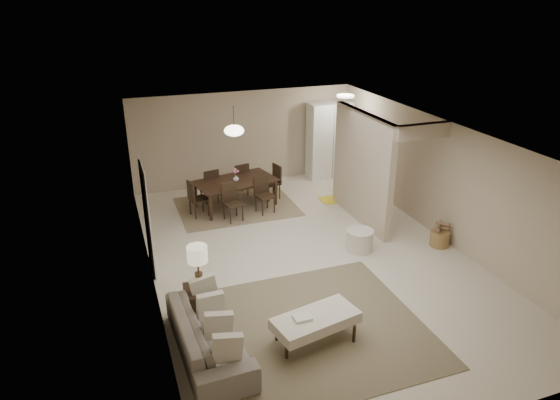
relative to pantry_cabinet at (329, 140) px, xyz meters
name	(u,v)px	position (x,y,z in m)	size (l,w,h in m)	color
floor	(308,256)	(-2.35, -4.15, -1.05)	(9.00, 9.00, 0.00)	beige
ceiling	(310,135)	(-2.35, -4.15, 1.45)	(9.00, 9.00, 0.00)	white
back_wall	(244,138)	(-2.35, 0.35, 0.20)	(6.00, 6.00, 0.00)	tan
left_wall	(147,221)	(-5.35, -4.15, 0.20)	(9.00, 9.00, 0.00)	tan
right_wall	(442,180)	(0.65, -4.15, 0.20)	(9.00, 9.00, 0.00)	tan
partition	(362,168)	(-0.55, -2.90, 0.20)	(0.15, 2.50, 2.50)	tan
doorway	(147,219)	(-5.32, -3.55, -0.03)	(0.04, 0.90, 2.04)	black
pantry_cabinet	(329,140)	(0.00, 0.00, 0.00)	(1.20, 0.55, 2.10)	white
flush_light	(345,96)	(-0.05, -0.95, 1.41)	(0.44, 0.44, 0.05)	white
living_rug	(319,326)	(-3.04, -6.30, -1.04)	(3.20, 3.20, 0.01)	brown
sofa	(208,334)	(-4.80, -6.30, -0.73)	(0.85, 2.17, 0.63)	gray
ottoman_bench	(316,321)	(-3.24, -6.60, -0.68)	(1.39, 0.84, 0.46)	silver
side_table	(201,304)	(-4.75, -5.48, -0.77)	(0.52, 0.52, 0.57)	black
table_lamp	(197,258)	(-4.75, -5.48, 0.08)	(0.32, 0.32, 0.76)	#46371E
round_pouf	(360,240)	(-1.25, -4.25, -0.83)	(0.56, 0.56, 0.43)	silver
wicker_basket	(440,238)	(0.40, -4.65, -0.89)	(0.39, 0.39, 0.33)	olive
dining_rug	(237,207)	(-3.04, -1.28, -1.04)	(2.80, 2.10, 0.01)	#766449
dining_table	(236,194)	(-3.04, -1.28, -0.71)	(1.93, 1.08, 0.68)	black
dining_chairs	(236,190)	(-3.04, -1.28, -0.61)	(2.39, 1.93, 0.88)	black
vase	(236,178)	(-3.04, -1.28, -0.30)	(0.14, 0.14, 0.14)	white
yellow_mat	(337,199)	(-0.51, -1.66, -1.04)	(0.86, 0.52, 0.01)	yellow
pendant_light	(234,131)	(-3.04, -1.28, 0.87)	(0.46, 0.46, 0.71)	#46371E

